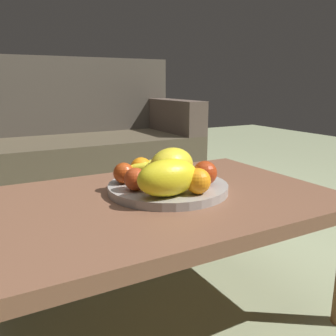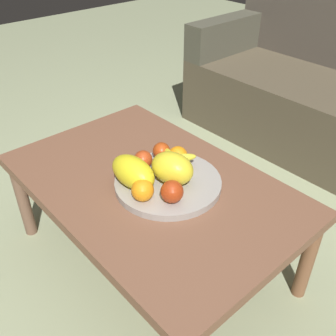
{
  "view_description": "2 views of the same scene",
  "coord_description": "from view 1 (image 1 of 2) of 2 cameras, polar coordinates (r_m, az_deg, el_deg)",
  "views": [
    {
      "loc": [
        -0.46,
        -0.91,
        0.73
      ],
      "look_at": [
        0.06,
        0.03,
        0.48
      ],
      "focal_mm": 38.31,
      "sensor_mm": 36.0,
      "label": 1
    },
    {
      "loc": [
        0.86,
        -0.68,
        1.23
      ],
      "look_at": [
        0.06,
        0.03,
        0.48
      ],
      "focal_mm": 41.28,
      "sensor_mm": 36.0,
      "label": 2
    }
  ],
  "objects": [
    {
      "name": "melon_large_front",
      "position": [
        1.11,
        0.6,
        0.41
      ],
      "size": [
        0.18,
        0.15,
        0.11
      ],
      "primitive_type": "ellipsoid",
      "rotation": [
        0.0,
        0.0,
        0.26
      ],
      "color": "yellow",
      "rests_on": "fruit_bowl"
    },
    {
      "name": "couch",
      "position": [
        2.35,
        -16.96,
        2.32
      ],
      "size": [
        1.7,
        0.7,
        0.9
      ],
      "color": "brown",
      "rests_on": "ground_plane"
    },
    {
      "name": "coffee_table",
      "position": [
        1.08,
        -1.95,
        -6.72
      ],
      "size": [
        1.06,
        0.69,
        0.4
      ],
      "color": "brown",
      "rests_on": "ground_plane"
    },
    {
      "name": "apple_left",
      "position": [
        1.12,
        -7.05,
        -0.8
      ],
      "size": [
        0.07,
        0.07,
        0.07
      ],
      "primitive_type": "sphere",
      "color": "#AE3E13",
      "rests_on": "fruit_bowl"
    },
    {
      "name": "apple_front",
      "position": [
        1.09,
        5.89,
        -0.8
      ],
      "size": [
        0.07,
        0.07,
        0.07
      ],
      "primitive_type": "sphere",
      "color": "#A73412",
      "rests_on": "fruit_bowl"
    },
    {
      "name": "melon_smaller_beside",
      "position": [
        0.98,
        -0.15,
        -1.54
      ],
      "size": [
        0.19,
        0.11,
        0.1
      ],
      "primitive_type": "ellipsoid",
      "rotation": [
        0.0,
        0.0,
        0.04
      ],
      "color": "yellow",
      "rests_on": "fruit_bowl"
    },
    {
      "name": "banana_bunch",
      "position": [
        1.14,
        -2.37,
        -0.53
      ],
      "size": [
        0.17,
        0.16,
        0.06
      ],
      "color": "yellow",
      "rests_on": "fruit_bowl"
    },
    {
      "name": "orange_left",
      "position": [
        1.16,
        -4.3,
        -0.05
      ],
      "size": [
        0.07,
        0.07,
        0.07
      ],
      "primitive_type": "sphere",
      "color": "orange",
      "rests_on": "fruit_bowl"
    },
    {
      "name": "fruit_bowl",
      "position": [
        1.11,
        0.0,
        -3.13
      ],
      "size": [
        0.37,
        0.37,
        0.03
      ],
      "primitive_type": "cylinder",
      "color": "#9E9891",
      "rests_on": "coffee_table"
    },
    {
      "name": "apple_right",
      "position": [
        1.04,
        -5.2,
        -1.79
      ],
      "size": [
        0.07,
        0.07,
        0.07
      ],
      "primitive_type": "sphere",
      "color": "#B13E18",
      "rests_on": "fruit_bowl"
    },
    {
      "name": "orange_front",
      "position": [
        1.01,
        4.77,
        -2.08
      ],
      "size": [
        0.07,
        0.07,
        0.07
      ],
      "primitive_type": "sphere",
      "color": "orange",
      "rests_on": "fruit_bowl"
    },
    {
      "name": "ground_plane",
      "position": [
        1.25,
        -1.81,
        -22.45
      ],
      "size": [
        8.0,
        8.0,
        0.0
      ],
      "primitive_type": "plane",
      "color": "#949E76"
    }
  ]
}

